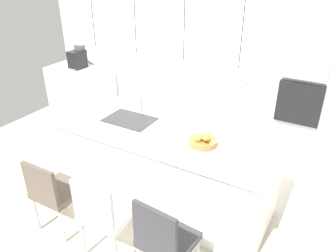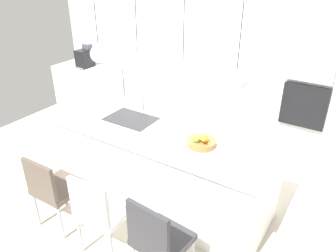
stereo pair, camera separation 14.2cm
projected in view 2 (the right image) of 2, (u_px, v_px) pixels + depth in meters
The scene contains 17 objects.
floor at pixel (161, 197), 3.98m from camera, with size 6.60×6.60×0.00m, color beige.
back_wall at pixel (225, 60), 4.62m from camera, with size 6.00×0.10×2.60m, color white.
kitchen_island at pixel (161, 164), 3.76m from camera, with size 2.57×0.95×0.95m.
sink_basin at pixel (131, 119), 3.74m from camera, with size 0.56×0.40×0.02m, color #2D2D30.
faucet at pixel (142, 101), 3.83m from camera, with size 0.02×0.17×0.22m.
fruit_bowl at pixel (201, 142), 3.19m from camera, with size 0.29×0.29×0.15m.
side_counter at pixel (89, 91), 5.88m from camera, with size 1.10×0.60×0.89m, color white.
coffee_machine at pixel (85, 58), 5.61m from camera, with size 0.20×0.35×0.38m.
microwave at pixel (312, 68), 3.97m from camera, with size 0.54×0.08×0.34m, color #9E9EA3.
oven at pixel (304, 106), 4.20m from camera, with size 0.56×0.08×0.56m, color black.
chair_near at pixel (54, 188), 3.36m from camera, with size 0.44×0.44×0.87m.
chair_middle at pixel (101, 210), 3.03m from camera, with size 0.46×0.47×0.91m.
chair_far at pixel (158, 239), 2.73m from camera, with size 0.47×0.45×0.92m.
pendant_light_left at pixel (99, 54), 3.61m from camera, with size 0.20×0.20×0.80m.
pendant_light_center_left at pixel (138, 61), 3.35m from camera, with size 0.20×0.20×0.80m.
pendant_light_center_right at pixel (183, 70), 3.10m from camera, with size 0.20×0.20×0.80m.
pendant_light_right at pixel (236, 80), 2.84m from camera, with size 0.20×0.20×0.80m.
Camera 2 is at (1.76, -2.60, 2.60)m, focal length 35.24 mm.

